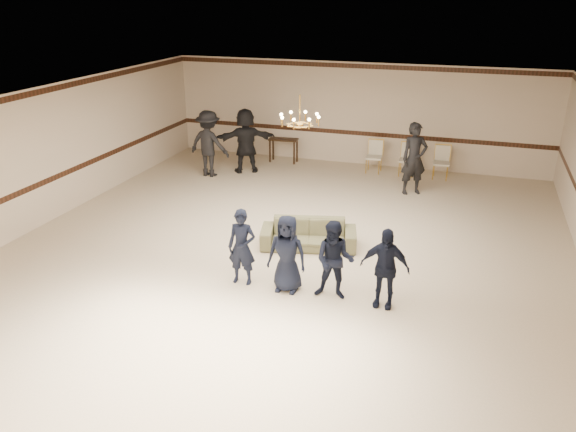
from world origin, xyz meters
name	(u,v)px	position (x,y,z in m)	size (l,w,h in m)	color
room	(285,181)	(0.00, 0.00, 1.60)	(12.01, 14.01, 3.21)	beige
chair_rail	(355,133)	(0.00, 6.99, 1.00)	(12.00, 0.02, 0.14)	#3A1C11
crown_molding	(358,66)	(0.00, 6.99, 3.08)	(12.00, 0.02, 0.14)	#3A1C11
chandelier	(300,110)	(0.00, 1.00, 2.88)	(0.94, 0.94, 0.89)	#B48739
boy_a	(242,247)	(-0.33, -1.58, 0.75)	(0.54, 0.36, 1.49)	black
boy_b	(287,254)	(0.57, -1.58, 0.75)	(0.73, 0.47, 1.49)	black
boy_c	(335,261)	(1.47, -1.58, 0.75)	(0.73, 0.56, 1.49)	black
boy_d	(385,268)	(2.37, -1.58, 0.75)	(0.87, 0.36, 1.49)	black
settee	(309,234)	(0.42, 0.36, 0.30)	(2.06, 0.81, 0.60)	#626241
adult_left	(209,144)	(-3.86, 4.33, 0.99)	(1.28, 0.74, 1.98)	black
adult_mid	(246,140)	(-2.96, 5.03, 0.99)	(1.84, 0.58, 1.98)	black
adult_right	(414,159)	(2.14, 4.63, 0.99)	(0.72, 0.47, 1.98)	black
banquet_chair_left	(374,157)	(0.79, 6.20, 0.49)	(0.47, 0.47, 0.98)	beige
banquet_chair_mid	(407,160)	(1.79, 6.20, 0.49)	(0.47, 0.47, 0.98)	beige
banquet_chair_right	(441,163)	(2.79, 6.20, 0.49)	(0.47, 0.47, 0.98)	beige
console_table	(284,150)	(-2.21, 6.40, 0.39)	(0.93, 0.39, 0.78)	black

